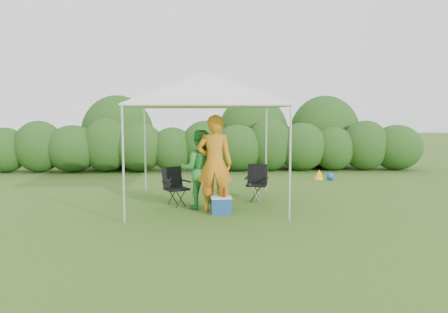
{
  "coord_description": "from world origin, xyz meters",
  "views": [
    {
      "loc": [
        -0.09,
        -8.79,
        1.96
      ],
      "look_at": [
        0.37,
        0.4,
        1.05
      ],
      "focal_mm": 35.0,
      "sensor_mm": 36.0,
      "label": 1
    }
  ],
  "objects_px": {
    "canopy": "(206,90)",
    "chair_left": "(175,184)",
    "cooler": "(221,205)",
    "woman": "(200,169)",
    "chair_right": "(257,180)",
    "man": "(215,163)"
  },
  "relations": [
    {
      "from": "man",
      "to": "woman",
      "type": "xyz_separation_m",
      "value": [
        -0.3,
        0.32,
        -0.16
      ]
    },
    {
      "from": "canopy",
      "to": "chair_left",
      "type": "relative_size",
      "value": 3.81
    },
    {
      "from": "chair_right",
      "to": "cooler",
      "type": "bearing_deg",
      "value": -109.8
    },
    {
      "from": "canopy",
      "to": "cooler",
      "type": "relative_size",
      "value": 7.45
    },
    {
      "from": "chair_left",
      "to": "cooler",
      "type": "height_order",
      "value": "chair_left"
    },
    {
      "from": "woman",
      "to": "chair_left",
      "type": "bearing_deg",
      "value": -28.87
    },
    {
      "from": "woman",
      "to": "cooler",
      "type": "relative_size",
      "value": 3.9
    },
    {
      "from": "chair_left",
      "to": "cooler",
      "type": "bearing_deg",
      "value": -73.51
    },
    {
      "from": "chair_left",
      "to": "woman",
      "type": "xyz_separation_m",
      "value": [
        0.54,
        -0.34,
        0.35
      ]
    },
    {
      "from": "woman",
      "to": "man",
      "type": "bearing_deg",
      "value": 136.7
    },
    {
      "from": "cooler",
      "to": "chair_left",
      "type": "bearing_deg",
      "value": 134.44
    },
    {
      "from": "chair_right",
      "to": "cooler",
      "type": "distance_m",
      "value": 1.62
    },
    {
      "from": "man",
      "to": "chair_left",
      "type": "bearing_deg",
      "value": -34.05
    },
    {
      "from": "chair_left",
      "to": "cooler",
      "type": "xyz_separation_m",
      "value": [
        0.96,
        -0.86,
        -0.29
      ]
    },
    {
      "from": "canopy",
      "to": "man",
      "type": "height_order",
      "value": "canopy"
    },
    {
      "from": "canopy",
      "to": "chair_left",
      "type": "xyz_separation_m",
      "value": [
        -0.69,
        -0.03,
        -2.0
      ]
    },
    {
      "from": "chair_right",
      "to": "man",
      "type": "distance_m",
      "value": 1.59
    },
    {
      "from": "canopy",
      "to": "man",
      "type": "distance_m",
      "value": 1.65
    },
    {
      "from": "chair_right",
      "to": "man",
      "type": "xyz_separation_m",
      "value": [
        -0.99,
        -1.13,
        0.51
      ]
    },
    {
      "from": "chair_right",
      "to": "woman",
      "type": "bearing_deg",
      "value": -134.62
    },
    {
      "from": "chair_left",
      "to": "man",
      "type": "bearing_deg",
      "value": -69.63
    },
    {
      "from": "chair_right",
      "to": "canopy",
      "type": "bearing_deg",
      "value": -145.59
    }
  ]
}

